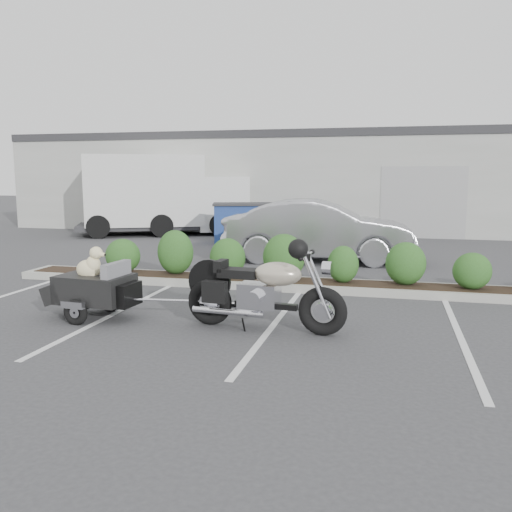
% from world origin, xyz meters
% --- Properties ---
extents(ground, '(90.00, 90.00, 0.00)m').
position_xyz_m(ground, '(0.00, 0.00, 0.00)').
color(ground, '#38383A').
rests_on(ground, ground).
extents(planter_kerb, '(12.00, 1.00, 0.15)m').
position_xyz_m(planter_kerb, '(1.00, 2.20, 0.07)').
color(planter_kerb, '#9E9E93').
rests_on(planter_kerb, ground).
extents(building, '(26.00, 10.00, 4.00)m').
position_xyz_m(building, '(0.00, 17.00, 2.00)').
color(building, '#9EA099').
rests_on(building, ground).
extents(motorcycle, '(2.47, 0.85, 1.42)m').
position_xyz_m(motorcycle, '(1.10, -0.90, 0.57)').
color(motorcycle, black).
rests_on(motorcycle, ground).
extents(pet_trailer, '(1.98, 1.11, 1.17)m').
position_xyz_m(pet_trailer, '(-1.68, -0.87, 0.50)').
color(pet_trailer, black).
rests_on(pet_trailer, ground).
extents(sedan, '(5.06, 2.01, 1.64)m').
position_xyz_m(sedan, '(1.06, 5.76, 0.82)').
color(sedan, '#A7A7AE').
rests_on(sedan, ground).
extents(dumpster, '(2.35, 1.92, 1.34)m').
position_xyz_m(dumpster, '(-1.96, 9.19, 0.68)').
color(dumpster, navy).
rests_on(dumpster, ground).
extents(delivery_truck, '(6.88, 4.67, 3.03)m').
position_xyz_m(delivery_truck, '(-5.62, 11.07, 1.45)').
color(delivery_truck, silver).
rests_on(delivery_truck, ground).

